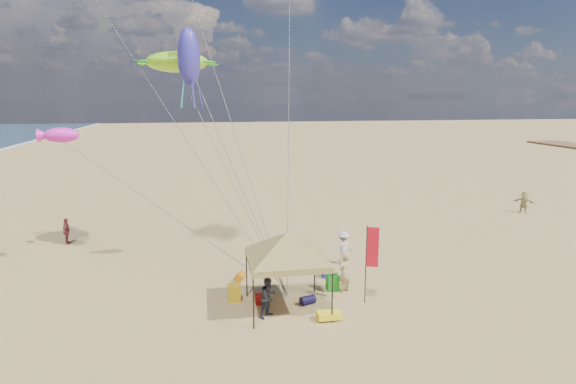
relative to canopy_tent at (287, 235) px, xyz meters
name	(u,v)px	position (x,y,z in m)	size (l,w,h in m)	color
ground	(301,301)	(0.71, 0.63, -3.03)	(280.00, 280.00, 0.00)	tan
canopy_tent	(287,235)	(0.00, 0.00, 0.00)	(5.91, 5.91, 3.64)	black
feather_flag	(371,252)	(3.39, -0.12, -0.84)	(0.48, 0.20, 3.29)	black
cooler_red	(262,299)	(-0.91, 0.68, -2.84)	(0.54, 0.38, 0.38)	#AB110D
cooler_blue	(328,273)	(2.48, 2.98, -2.84)	(0.54, 0.38, 0.38)	#122196
bag_navy	(308,300)	(0.91, 0.24, -2.85)	(0.36, 0.36, 0.60)	#0F0C35
bag_orange	(240,276)	(-1.58, 3.37, -2.85)	(0.36, 0.36, 0.60)	#CB6C0B
chair_green	(332,282)	(2.29, 1.47, -2.68)	(0.50, 0.50, 0.70)	#198418
chair_yellow	(234,293)	(-2.00, 1.12, -2.68)	(0.50, 0.50, 0.70)	yellow
crate_grey	(333,315)	(1.58, -1.14, -2.89)	(0.34, 0.30, 0.28)	slate
beach_cart	(329,315)	(1.40, -1.27, -2.83)	(0.90, 0.50, 0.24)	yellow
person_near_a	(344,272)	(2.74, 1.19, -2.15)	(0.65, 0.42, 1.77)	tan
person_near_b	(269,297)	(-0.80, -0.56, -2.24)	(0.77, 0.60, 1.58)	#333746
person_near_c	(343,248)	(3.71, 4.59, -2.18)	(1.10, 0.63, 1.70)	silver
person_far_a	(67,231)	(-10.87, 10.62, -2.27)	(0.89, 0.37, 1.51)	#993B40
person_far_c	(524,202)	(19.75, 12.60, -2.24)	(1.46, 0.46, 1.57)	tan
turtle_kite	(177,62)	(-4.15, 7.36, 6.93)	(3.04, 2.43, 1.01)	#98F41A
fish_kite	(61,135)	(-9.41, 5.91, 3.54)	(1.55, 0.77, 0.69)	#FF25D2
squid_kite	(189,57)	(-3.55, 6.00, 7.05)	(1.05, 1.05, 2.72)	#3831A5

